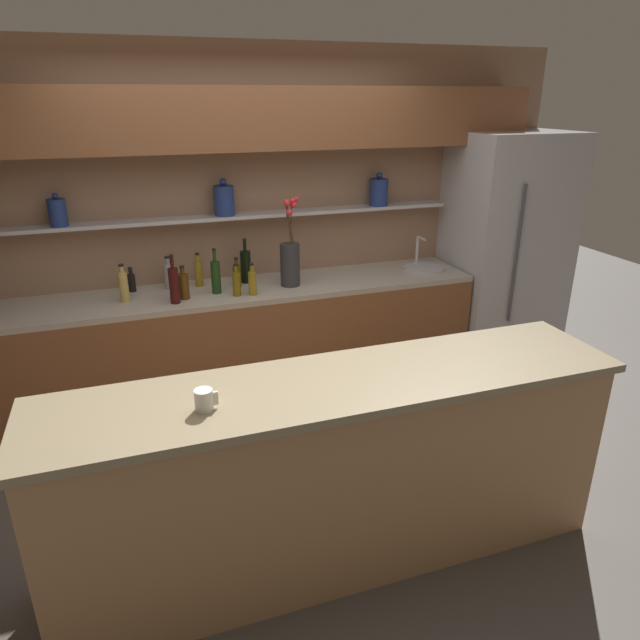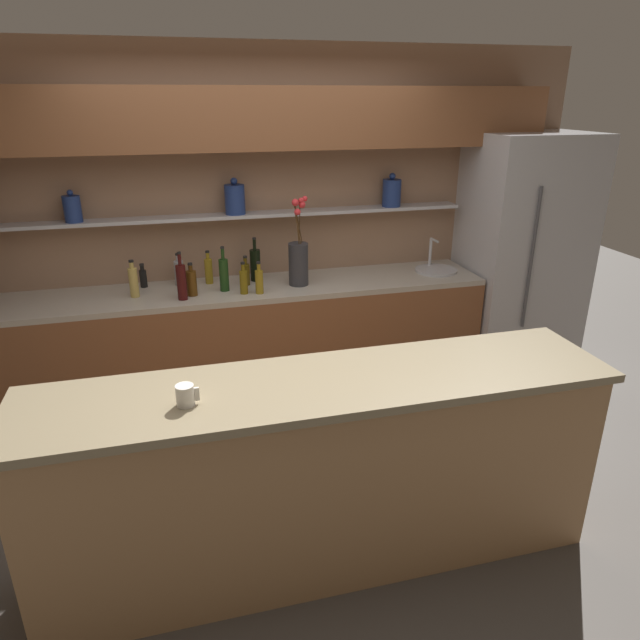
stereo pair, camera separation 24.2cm
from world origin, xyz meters
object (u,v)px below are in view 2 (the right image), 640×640
at_px(bottle_spirit_0, 179,272).
at_px(bottle_oil_2, 244,281).
at_px(bottle_spirit_7, 192,282).
at_px(bottle_oil_10, 246,273).
at_px(flower_vase, 298,260).
at_px(bottle_wine_8, 255,265).
at_px(bottle_oil_6, 259,281).
at_px(coffee_mug, 185,395).
at_px(sink_fixture, 436,269).
at_px(bottle_oil_4, 209,270).
at_px(bottle_wine_1, 224,274).
at_px(bottle_sauce_5, 143,277).
at_px(bottle_spirit_9, 134,281).
at_px(refrigerator, 521,258).
at_px(bottle_wine_3, 182,281).

bearing_deg(bottle_spirit_0, bottle_oil_2, -37.05).
distance_m(bottle_spirit_7, bottle_oil_10, 0.43).
relative_size(flower_vase, bottle_wine_8, 1.96).
height_order(flower_vase, bottle_oil_6, flower_vase).
xyz_separation_m(bottle_oil_2, bottle_spirit_7, (-0.36, 0.06, 0.00)).
bearing_deg(bottle_oil_6, coffee_mug, -109.20).
bearing_deg(bottle_oil_6, bottle_oil_2, 169.30).
bearing_deg(coffee_mug, bottle_oil_10, 74.74).
bearing_deg(sink_fixture, bottle_spirit_0, 175.24).
relative_size(bottle_oil_4, bottle_oil_10, 1.14).
distance_m(bottle_wine_1, bottle_sauce_5, 0.62).
distance_m(flower_vase, bottle_spirit_9, 1.18).
xyz_separation_m(bottle_spirit_0, bottle_wine_8, (0.56, -0.04, 0.03)).
height_order(refrigerator, sink_fixture, refrigerator).
bearing_deg(bottle_oil_4, flower_vase, -17.60).
bearing_deg(bottle_oil_10, bottle_oil_6, -73.74).
xyz_separation_m(bottle_spirit_7, bottle_oil_10, (0.40, 0.15, -0.01)).
xyz_separation_m(bottle_oil_2, coffee_mug, (-0.47, -1.68, 0.05)).
height_order(bottle_oil_2, bottle_spirit_7, bottle_spirit_7).
bearing_deg(bottle_sauce_5, bottle_oil_2, -26.04).
distance_m(bottle_oil_4, bottle_oil_6, 0.46).
bearing_deg(bottle_oil_10, flower_vase, -14.52).
height_order(bottle_wine_1, bottle_oil_6, bottle_wine_1).
xyz_separation_m(bottle_sauce_5, bottle_oil_10, (0.74, -0.14, 0.01)).
bearing_deg(bottle_oil_10, bottle_sauce_5, 169.42).
xyz_separation_m(bottle_spirit_0, bottle_oil_2, (0.43, -0.33, -0.00)).
bearing_deg(bottle_wine_1, bottle_spirit_7, -168.30).
relative_size(bottle_wine_8, bottle_spirit_9, 1.26).
bearing_deg(flower_vase, coffee_mug, -116.61).
relative_size(bottle_oil_2, bottle_sauce_5, 1.31).
relative_size(flower_vase, bottle_wine_3, 1.94).
distance_m(refrigerator, flower_vase, 1.88).
relative_size(bottle_wine_3, bottle_oil_10, 1.53).
xyz_separation_m(refrigerator, bottle_oil_4, (-2.52, 0.19, 0.03)).
xyz_separation_m(refrigerator, bottle_wine_1, (-2.43, -0.01, 0.06)).
relative_size(sink_fixture, bottle_oil_6, 1.43).
bearing_deg(bottle_wine_8, bottle_wine_3, -151.79).
xyz_separation_m(refrigerator, bottle_oil_2, (-2.30, -0.11, 0.02)).
height_order(bottle_oil_2, bottle_oil_10, bottle_oil_2).
distance_m(bottle_oil_4, bottle_spirit_9, 0.56).
bearing_deg(bottle_oil_4, coffee_mug, -97.15).
relative_size(bottle_wine_1, bottle_oil_6, 1.40).
bearing_deg(bottle_oil_2, bottle_sauce_5, 153.96).
height_order(sink_fixture, bottle_wine_8, bottle_wine_8).
distance_m(flower_vase, sink_fixture, 1.15).
xyz_separation_m(flower_vase, bottle_oil_6, (-0.31, -0.12, -0.10)).
distance_m(bottle_spirit_0, bottle_wine_8, 0.56).
xyz_separation_m(bottle_oil_4, bottle_spirit_7, (-0.14, -0.25, -0.01)).
bearing_deg(bottle_wine_3, bottle_oil_4, 57.13).
relative_size(bottle_oil_2, bottle_oil_6, 1.00).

